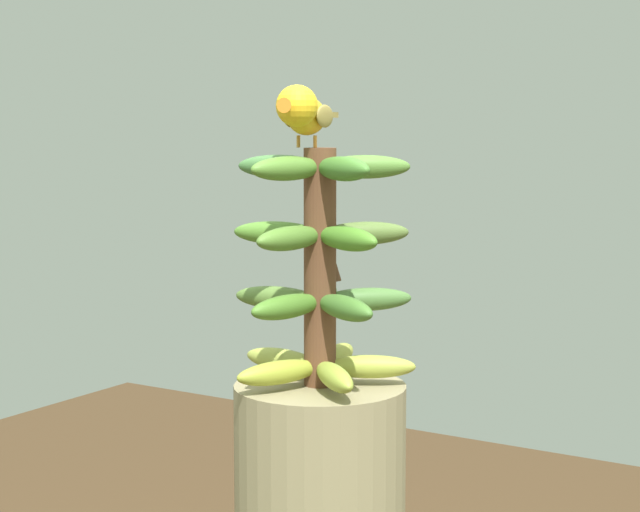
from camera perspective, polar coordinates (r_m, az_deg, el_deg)
banana_bunch at (r=1.50m, az=0.01°, el=-0.61°), size 0.26×0.26×0.33m
perched_bird at (r=1.49m, az=-0.85°, el=7.47°), size 0.09×0.21×0.08m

